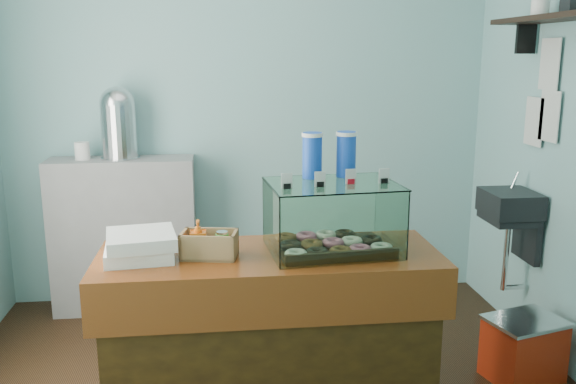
{
  "coord_description": "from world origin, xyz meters",
  "views": [
    {
      "loc": [
        -0.23,
        -2.95,
        1.81
      ],
      "look_at": [
        0.1,
        -0.15,
        1.17
      ],
      "focal_mm": 38.0,
      "sensor_mm": 36.0,
      "label": 1
    }
  ],
  "objects": [
    {
      "name": "room_shell",
      "position": [
        0.03,
        0.01,
        1.71
      ],
      "size": [
        3.54,
        3.04,
        2.82
      ],
      "color": "#85BEC1",
      "rests_on": "ground"
    },
    {
      "name": "counter",
      "position": [
        0.0,
        -0.25,
        0.46
      ],
      "size": [
        1.6,
        0.6,
        0.9
      ],
      "color": "#452B0D",
      "rests_on": "ground"
    },
    {
      "name": "back_shelf",
      "position": [
        -0.9,
        1.32,
        0.55
      ],
      "size": [
        1.0,
        0.32,
        1.1
      ],
      "primitive_type": "cube",
      "color": "gray",
      "rests_on": "ground"
    },
    {
      "name": "display_case",
      "position": [
        0.3,
        -0.21,
        1.07
      ],
      "size": [
        0.63,
        0.49,
        0.54
      ],
      "rotation": [
        0.0,
        0.0,
        0.09
      ],
      "color": "black",
      "rests_on": "counter"
    },
    {
      "name": "condiment_crate",
      "position": [
        -0.28,
        -0.27,
        0.96
      ],
      "size": [
        0.27,
        0.19,
        0.17
      ],
      "rotation": [
        0.0,
        0.0,
        -0.19
      ],
      "color": "#A67B53",
      "rests_on": "counter"
    },
    {
      "name": "pastry_boxes",
      "position": [
        -0.59,
        -0.25,
        0.96
      ],
      "size": [
        0.35,
        0.35,
        0.12
      ],
      "rotation": [
        0.0,
        0.0,
        0.11
      ],
      "color": "white",
      "rests_on": "counter"
    },
    {
      "name": "coffee_urn",
      "position": [
        -0.9,
        1.33,
        1.36
      ],
      "size": [
        0.27,
        0.27,
        0.5
      ],
      "color": "silver",
      "rests_on": "back_shelf"
    },
    {
      "name": "red_cooler",
      "position": [
        1.47,
        0.03,
        0.18
      ],
      "size": [
        0.48,
        0.41,
        0.36
      ],
      "rotation": [
        0.0,
        0.0,
        0.27
      ],
      "color": "red",
      "rests_on": "ground"
    }
  ]
}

